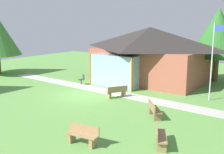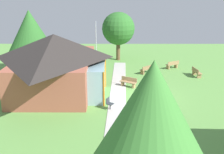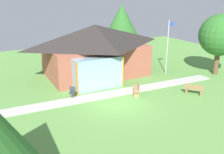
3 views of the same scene
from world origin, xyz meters
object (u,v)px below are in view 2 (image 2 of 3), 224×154
object	(u,v)px
bench_mid_right	(147,70)
tree_west_hedge	(151,130)
tree_east_hedge	(118,29)
tree_behind_pavilion_right	(30,32)
patio_chair_west	(109,104)
flagpole	(96,43)
bench_rear_near_path	(128,82)
bench_lawn_far_right	(172,65)
pavilion	(57,62)
bench_front_right	(196,72)

from	to	relation	value
bench_mid_right	tree_west_hedge	xyz separation A→B (m)	(-18.67, 2.32, 3.67)
bench_mid_right	tree_east_hedge	xyz separation A→B (m)	(5.62, 2.80, 3.40)
bench_mid_right	tree_behind_pavilion_right	size ratio (longest dim) A/B	0.22
patio_chair_west	flagpole	bearing A→B (deg)	-140.13
bench_rear_near_path	tree_behind_pavilion_right	size ratio (longest dim) A/B	0.24
bench_lawn_far_right	patio_chair_west	size ratio (longest dim) A/B	1.78
bench_mid_right	tree_west_hedge	distance (m)	19.17
bench_mid_right	tree_west_hedge	world-z (taller)	tree_west_hedge
tree_east_hedge	flagpole	bearing A→B (deg)	149.35
pavilion	bench_rear_near_path	world-z (taller)	pavilion
bench_rear_near_path	tree_west_hedge	bearing A→B (deg)	119.12
bench_rear_near_path	tree_behind_pavilion_right	world-z (taller)	tree_behind_pavilion_right
flagpole	bench_lawn_far_right	xyz separation A→B (m)	(0.28, -8.27, -2.45)
bench_mid_right	bench_lawn_far_right	size ratio (longest dim) A/B	0.93
bench_front_right	bench_mid_right	distance (m)	4.92
bench_lawn_far_right	tree_west_hedge	size ratio (longest dim) A/B	0.25
tree_behind_pavilion_right	bench_mid_right	bearing A→B (deg)	-90.58
tree_behind_pavilion_right	tree_east_hedge	bearing A→B (deg)	-57.99
pavilion	tree_behind_pavilion_right	distance (m)	6.23
tree_east_hedge	tree_west_hedge	xyz separation A→B (m)	(-24.28, -0.48, 0.27)
tree_behind_pavilion_right	bench_rear_near_path	bearing A→B (deg)	-113.08
bench_mid_right	patio_chair_west	size ratio (longest dim) A/B	1.66
bench_front_right	bench_lawn_far_right	xyz separation A→B (m)	(2.78, 1.77, 0.00)
bench_rear_near_path	pavilion	bearing A→B (deg)	37.49
bench_front_right	pavilion	bearing A→B (deg)	-81.01
bench_mid_right	tree_east_hedge	distance (m)	7.13
flagpole	bench_lawn_far_right	size ratio (longest dim) A/B	3.35
patio_chair_west	tree_west_hedge	world-z (taller)	tree_west_hedge
patio_chair_west	bench_lawn_far_right	bearing A→B (deg)	178.43
flagpole	bench_lawn_far_right	world-z (taller)	flagpole
flagpole	bench_rear_near_path	xyz separation A→B (m)	(-5.47, -3.14, -2.45)
flagpole	tree_behind_pavilion_right	xyz separation A→B (m)	(-1.41, 6.37, 1.40)
pavilion	tree_east_hedge	bearing A→B (deg)	-27.11
pavilion	tree_behind_pavilion_right	bearing A→B (deg)	35.89
flagpole	tree_east_hedge	bearing A→B (deg)	-30.65
bench_rear_near_path	tree_east_hedge	size ratio (longest dim) A/B	0.26
bench_front_right	flagpole	bearing A→B (deg)	-111.20
patio_chair_west	tree_east_hedge	size ratio (longest dim) A/B	0.15
pavilion	bench_rear_near_path	bearing A→B (deg)	-82.57
pavilion	bench_front_right	xyz separation A→B (m)	(3.75, -12.91, -2.08)
flagpole	patio_chair_west	distance (m)	10.54
pavilion	flagpole	distance (m)	6.89
pavilion	bench_rear_near_path	distance (m)	6.41
pavilion	tree_west_hedge	xyz separation A→B (m)	(-13.95, -5.77, 1.59)
bench_lawn_far_right	tree_west_hedge	world-z (taller)	tree_west_hedge
pavilion	bench_front_right	world-z (taller)	pavilion
tree_behind_pavilion_right	flagpole	bearing A→B (deg)	-77.50
tree_east_hedge	pavilion	bearing A→B (deg)	152.89
pavilion	flagpole	bearing A→B (deg)	-24.68
bench_mid_right	bench_rear_near_path	xyz separation A→B (m)	(-3.94, 2.08, 0.00)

